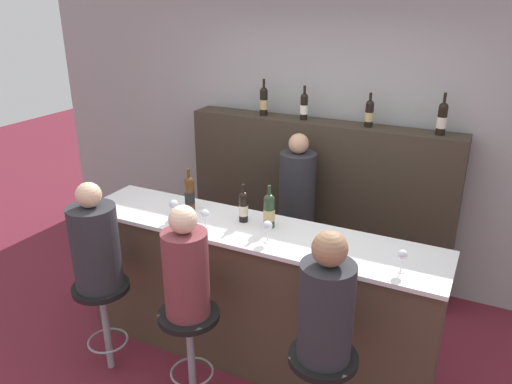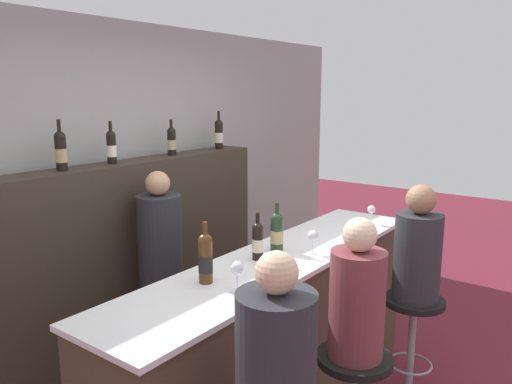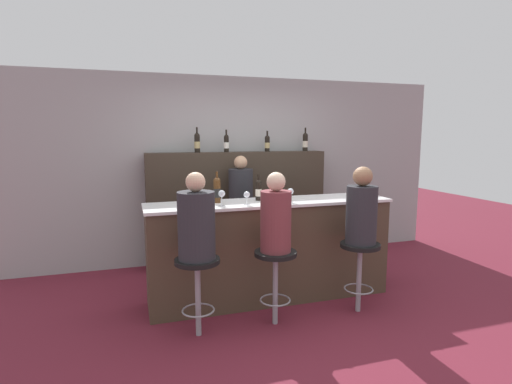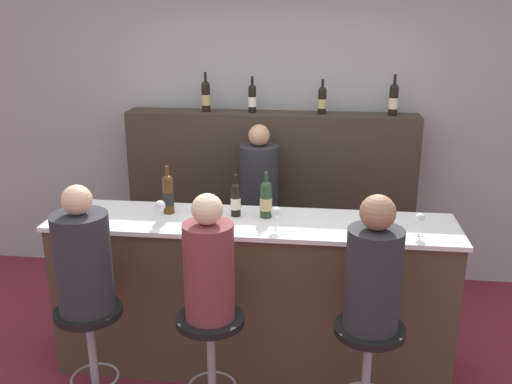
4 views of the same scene
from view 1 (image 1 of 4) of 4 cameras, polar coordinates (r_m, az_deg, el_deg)
ground_plane at (r=3.90m, az=-2.21°, el=-20.32°), size 16.00×16.00×0.00m
wall_back at (r=4.77m, az=8.16°, el=5.53°), size 6.40×0.05×2.60m
bar_counter at (r=3.76m, az=-0.33°, el=-11.66°), size 2.66×0.58×1.09m
back_bar_cabinet at (r=4.74m, az=6.95°, el=-1.19°), size 2.49×0.28×1.56m
wine_bottle_counter_0 at (r=3.76m, az=-7.61°, el=-0.14°), size 0.08×0.08×0.33m
wine_bottle_counter_1 at (r=3.55m, az=-1.45°, el=-1.65°), size 0.07×0.07×0.28m
wine_bottle_counter_2 at (r=3.46m, az=1.51°, el=-2.11°), size 0.08×0.08×0.31m
wine_bottle_backbar_0 at (r=4.68m, az=0.89°, el=10.37°), size 0.08×0.08×0.33m
wine_bottle_backbar_1 at (r=4.52m, az=5.51°, el=9.76°), size 0.07×0.07×0.30m
wine_bottle_backbar_2 at (r=4.36m, az=12.82°, el=8.78°), size 0.07×0.07×0.29m
wine_bottle_backbar_3 at (r=4.26m, az=20.49°, el=7.90°), size 0.08×0.08×0.34m
wine_glass_0 at (r=3.61m, az=-9.38°, el=-1.53°), size 0.07×0.07×0.16m
wine_glass_1 at (r=3.48m, az=-5.86°, el=-2.59°), size 0.06×0.06×0.14m
wine_glass_2 at (r=3.27m, az=1.32°, el=-3.97°), size 0.07×0.07×0.15m
wine_glass_3 at (r=3.04m, az=16.41°, el=-7.00°), size 0.06×0.06×0.14m
bar_stool_left at (r=3.80m, az=-17.09°, el=-12.03°), size 0.40×0.40×0.71m
guest_seated_left at (r=3.56m, az=-17.92°, el=-5.62°), size 0.33×0.33×0.77m
bar_stool_middle at (r=3.40m, az=-7.59°, el=-15.57°), size 0.40×0.40×0.71m
guest_seated_middle at (r=3.14m, az=-8.02°, el=-8.66°), size 0.29×0.29×0.74m
bar_stool_right at (r=3.08m, az=7.54°, el=-20.13°), size 0.40×0.40×0.71m
guest_seated_right at (r=2.79m, az=8.04°, el=-12.64°), size 0.30×0.30×0.77m
bartender at (r=4.48m, az=4.61°, el=-3.52°), size 0.32×0.32×1.53m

